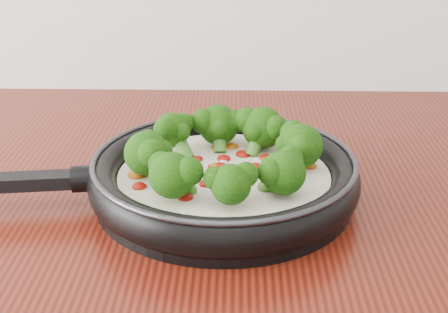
{
  "coord_description": "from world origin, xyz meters",
  "views": [
    {
      "loc": [
        -0.07,
        0.49,
        1.22
      ],
      "look_at": [
        -0.09,
        1.1,
        0.95
      ],
      "focal_mm": 50.06,
      "sensor_mm": 36.0,
      "label": 1
    }
  ],
  "objects": [
    {
      "name": "skillet",
      "position": [
        -0.09,
        1.1,
        0.93
      ],
      "size": [
        0.47,
        0.33,
        0.08
      ],
      "color": "black",
      "rests_on": "counter"
    }
  ]
}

